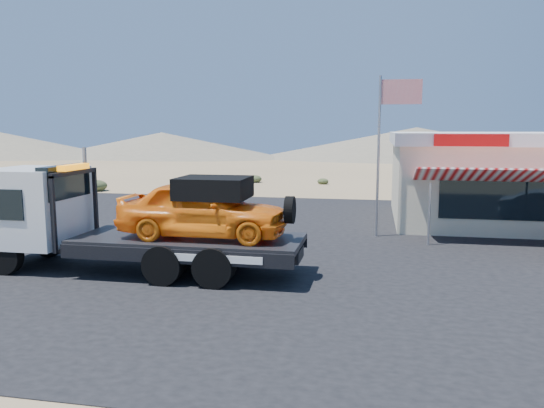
% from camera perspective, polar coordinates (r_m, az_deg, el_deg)
% --- Properties ---
extents(ground, '(120.00, 120.00, 0.00)m').
position_cam_1_polar(ground, '(16.89, -5.11, -5.95)').
color(ground, '#8A724E').
rests_on(ground, ground).
extents(asphalt_lot, '(32.00, 24.00, 0.02)m').
position_cam_1_polar(asphalt_lot, '(19.35, 3.09, -4.08)').
color(asphalt_lot, black).
rests_on(asphalt_lot, ground).
extents(tow_truck, '(9.14, 2.71, 3.05)m').
position_cam_1_polar(tow_truck, '(15.65, -14.80, -1.17)').
color(tow_truck, black).
rests_on(tow_truck, asphalt_lot).
extents(jerky_store, '(10.40, 9.97, 3.90)m').
position_cam_1_polar(jerky_store, '(25.49, 24.41, 2.67)').
color(jerky_store, beige).
rests_on(jerky_store, asphalt_lot).
extents(flagpole, '(1.55, 0.10, 6.00)m').
position_cam_1_polar(flagpole, '(20.24, 12.09, 7.02)').
color(flagpole, '#99999E').
rests_on(flagpole, asphalt_lot).
extents(desert_scrub, '(24.45, 31.00, 0.79)m').
position_cam_1_polar(desert_scrub, '(31.84, -23.81, 0.63)').
color(desert_scrub, '#2D3B1F').
rests_on(desert_scrub, ground).
extents(distant_hills, '(126.00, 48.00, 4.20)m').
position_cam_1_polar(distant_hills, '(72.34, -0.44, 6.42)').
color(distant_hills, '#726B59').
rests_on(distant_hills, ground).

